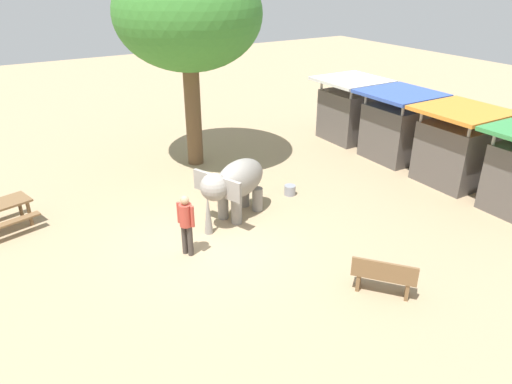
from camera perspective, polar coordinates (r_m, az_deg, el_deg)
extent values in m
plane|color=tan|center=(12.76, -5.71, -5.62)|extent=(60.00, 60.00, 0.00)
cylinder|color=gray|center=(13.30, -2.35, -2.37)|extent=(0.31, 0.31, 0.71)
cylinder|color=gray|center=(13.59, -3.98, -1.78)|extent=(0.31, 0.31, 0.71)
cylinder|color=gray|center=(13.99, 0.18, -0.88)|extent=(0.31, 0.31, 0.71)
cylinder|color=gray|center=(14.26, -1.42, -0.34)|extent=(0.31, 0.31, 0.71)
ellipsoid|color=gray|center=(13.45, -1.92, 1.66)|extent=(1.50, 1.99, 1.07)
sphere|color=gray|center=(12.63, -5.04, 0.60)|extent=(0.76, 0.76, 0.76)
cone|color=gray|center=(12.74, -5.78, -2.58)|extent=(0.24, 0.24, 1.20)
cube|color=gray|center=(12.41, -2.95, 0.19)|extent=(0.61, 0.32, 0.57)
cube|color=gray|center=(13.02, -6.37, 1.33)|extent=(0.61, 0.32, 0.57)
cylinder|color=#3F3833|center=(12.04, -8.58, -5.59)|extent=(0.14, 0.14, 0.82)
cylinder|color=#3F3833|center=(11.94, -7.90, -5.82)|extent=(0.14, 0.14, 0.82)
cylinder|color=#B23F33|center=(11.65, -8.46, -2.75)|extent=(0.32, 0.32, 0.58)
sphere|color=tan|center=(11.47, -8.58, -0.99)|extent=(0.22, 0.22, 0.22)
cylinder|color=#B23F33|center=(11.76, -9.27, -2.44)|extent=(0.09, 0.09, 0.55)
cylinder|color=#B23F33|center=(11.52, -7.64, -2.94)|extent=(0.09, 0.09, 0.55)
cylinder|color=brown|center=(17.12, -7.56, 9.42)|extent=(0.56, 0.56, 3.79)
ellipsoid|color=#387A2D|center=(16.53, -8.26, 20.49)|extent=(5.20, 4.77, 3.69)
cube|color=brown|center=(10.92, 15.12, -9.61)|extent=(1.33, 1.20, 0.06)
cube|color=brown|center=(10.65, 15.17, -9.09)|extent=(1.11, 0.94, 0.40)
cube|color=brown|center=(11.07, 12.25, -10.22)|extent=(0.29, 0.33, 0.42)
cube|color=brown|center=(11.06, 17.72, -11.01)|extent=(0.29, 0.33, 0.42)
cylinder|color=brown|center=(15.16, -26.50, -1.55)|extent=(0.10, 0.10, 0.72)
cylinder|color=brown|center=(14.61, -25.56, -2.35)|extent=(0.10, 0.10, 0.72)
cube|color=brown|center=(14.16, -27.34, -3.25)|extent=(0.64, 1.51, 0.05)
cube|color=#59514C|center=(20.20, 11.11, 9.00)|extent=(2.00, 1.80, 2.00)
cube|color=silver|center=(19.84, 11.47, 13.04)|extent=(2.50, 2.50, 0.12)
cylinder|color=gray|center=(20.07, 14.63, 9.14)|extent=(0.10, 0.10, 2.40)
cylinder|color=gray|center=(18.98, 11.11, 8.57)|extent=(0.10, 0.10, 2.40)
cylinder|color=gray|center=(21.31, 11.21, 10.41)|extent=(0.10, 0.10, 2.40)
cylinder|color=gray|center=(20.29, 7.72, 9.91)|extent=(0.10, 0.10, 2.40)
cube|color=#59514C|center=(18.45, 16.45, 6.86)|extent=(2.00, 1.80, 2.00)
cube|color=#3856B2|center=(18.06, 17.03, 11.24)|extent=(2.50, 2.50, 0.12)
cylinder|color=gray|center=(18.43, 20.29, 6.95)|extent=(0.10, 0.10, 2.40)
cylinder|color=gray|center=(17.24, 16.82, 6.23)|extent=(0.10, 0.10, 2.40)
cylinder|color=gray|center=(19.54, 16.27, 8.51)|extent=(0.10, 0.10, 2.40)
cylinder|color=gray|center=(18.42, 12.75, 7.91)|extent=(0.10, 0.10, 2.40)
cube|color=#59514C|center=(16.91, 22.77, 4.22)|extent=(2.00, 1.80, 2.00)
cube|color=orange|center=(16.49, 23.63, 8.94)|extent=(2.50, 2.50, 0.12)
cylinder|color=gray|center=(17.04, 26.91, 4.29)|extent=(0.10, 0.10, 2.40)
cylinder|color=gray|center=(15.74, 23.64, 3.33)|extent=(0.10, 0.10, 2.40)
cylinder|color=gray|center=(17.97, 22.22, 6.18)|extent=(0.10, 0.10, 2.40)
cylinder|color=gray|center=(16.75, 18.79, 5.40)|extent=(0.10, 0.10, 2.40)
cylinder|color=gray|center=(15.34, 25.98, 2.32)|extent=(0.10, 0.10, 2.40)
cylinder|color=gray|center=(15.06, 4.10, 0.23)|extent=(0.36, 0.36, 0.32)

